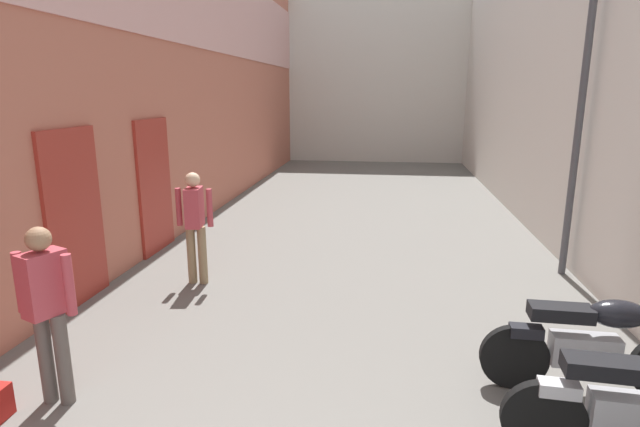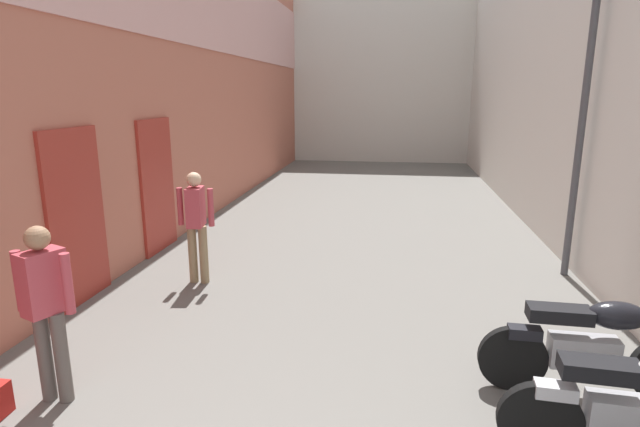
% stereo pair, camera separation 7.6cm
% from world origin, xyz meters
% --- Properties ---
extents(ground_plane, '(35.56, 35.56, 0.00)m').
position_xyz_m(ground_plane, '(0.00, 7.78, 0.00)').
color(ground_plane, '#66635E').
extents(building_left, '(0.45, 19.56, 6.22)m').
position_xyz_m(building_left, '(-3.49, 9.72, 3.13)').
color(building_left, '#B76651').
rests_on(building_left, ground).
extents(building_right, '(0.45, 19.56, 7.19)m').
position_xyz_m(building_right, '(3.50, 9.78, 3.59)').
color(building_right, beige).
rests_on(building_right, ground).
extents(building_far_end, '(9.60, 2.00, 5.96)m').
position_xyz_m(building_far_end, '(0.00, 20.56, 2.98)').
color(building_far_end, beige).
rests_on(building_far_end, ground).
extents(motorcycle_fourth, '(1.85, 0.58, 1.04)m').
position_xyz_m(motorcycle_fourth, '(2.36, 4.29, 0.50)').
color(motorcycle_fourth, black).
rests_on(motorcycle_fourth, ground).
extents(pedestrian_mid_alley, '(0.52, 0.39, 1.57)m').
position_xyz_m(pedestrian_mid_alley, '(-2.22, 3.55, 0.92)').
color(pedestrian_mid_alley, '#564C47').
rests_on(pedestrian_mid_alley, ground).
extents(pedestrian_further_down, '(0.52, 0.37, 1.57)m').
position_xyz_m(pedestrian_further_down, '(-2.05, 6.42, 0.92)').
color(pedestrian_further_down, '#8C7251').
rests_on(pedestrian_further_down, ground).
extents(street_lamp, '(0.79, 0.18, 4.75)m').
position_xyz_m(street_lamp, '(3.06, 7.51, 2.77)').
color(street_lamp, '#47474C').
rests_on(street_lamp, ground).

